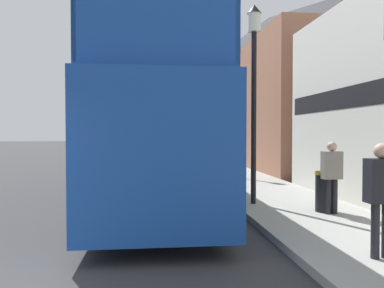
{
  "coord_description": "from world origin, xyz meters",
  "views": [
    {
      "loc": [
        2.84,
        -3.5,
        1.88
      ],
      "look_at": [
        3.82,
        4.93,
        1.65
      ],
      "focal_mm": 35.0,
      "sensor_mm": 36.0,
      "label": 1
    }
  ],
  "objects_px": {
    "lamp_post_nearest": "(254,68)",
    "pedestrian_nearest": "(381,189)",
    "tour_bus": "(155,135)",
    "pedestrian_second": "(332,170)",
    "parked_car_ahead_of_bus": "(170,158)",
    "lamp_post_second": "(211,92)",
    "litter_bin": "(326,190)"
  },
  "relations": [
    {
      "from": "lamp_post_second",
      "to": "litter_bin",
      "type": "distance_m",
      "value": 8.86
    },
    {
      "from": "litter_bin",
      "to": "parked_car_ahead_of_bus",
      "type": "bearing_deg",
      "value": 105.82
    },
    {
      "from": "parked_car_ahead_of_bus",
      "to": "pedestrian_nearest",
      "type": "height_order",
      "value": "pedestrian_nearest"
    },
    {
      "from": "lamp_post_nearest",
      "to": "parked_car_ahead_of_bus",
      "type": "bearing_deg",
      "value": 99.77
    },
    {
      "from": "parked_car_ahead_of_bus",
      "to": "pedestrian_second",
      "type": "bearing_deg",
      "value": -75.92
    },
    {
      "from": "pedestrian_second",
      "to": "lamp_post_second",
      "type": "height_order",
      "value": "lamp_post_second"
    },
    {
      "from": "tour_bus",
      "to": "lamp_post_nearest",
      "type": "bearing_deg",
      "value": -22.33
    },
    {
      "from": "pedestrian_second",
      "to": "lamp_post_nearest",
      "type": "xyz_separation_m",
      "value": [
        -1.35,
        1.37,
        2.43
      ]
    },
    {
      "from": "parked_car_ahead_of_bus",
      "to": "lamp_post_nearest",
      "type": "distance_m",
      "value": 9.61
    },
    {
      "from": "tour_bus",
      "to": "pedestrian_second",
      "type": "distance_m",
      "value": 4.52
    },
    {
      "from": "parked_car_ahead_of_bus",
      "to": "lamp_post_second",
      "type": "xyz_separation_m",
      "value": [
        1.67,
        -1.97,
        2.99
      ]
    },
    {
      "from": "pedestrian_nearest",
      "to": "lamp_post_second",
      "type": "height_order",
      "value": "lamp_post_second"
    },
    {
      "from": "tour_bus",
      "to": "pedestrian_second",
      "type": "relative_size",
      "value": 6.11
    },
    {
      "from": "parked_car_ahead_of_bus",
      "to": "lamp_post_second",
      "type": "relative_size",
      "value": 0.82
    },
    {
      "from": "pedestrian_nearest",
      "to": "lamp_post_nearest",
      "type": "xyz_separation_m",
      "value": [
        -0.62,
        4.2,
        2.4
      ]
    },
    {
      "from": "parked_car_ahead_of_bus",
      "to": "pedestrian_second",
      "type": "distance_m",
      "value": 10.83
    },
    {
      "from": "lamp_post_nearest",
      "to": "pedestrian_nearest",
      "type": "bearing_deg",
      "value": -81.57
    },
    {
      "from": "pedestrian_second",
      "to": "lamp_post_nearest",
      "type": "distance_m",
      "value": 3.1
    },
    {
      "from": "parked_car_ahead_of_bus",
      "to": "litter_bin",
      "type": "distance_m",
      "value": 10.59
    },
    {
      "from": "lamp_post_nearest",
      "to": "lamp_post_second",
      "type": "bearing_deg",
      "value": 89.1
    },
    {
      "from": "litter_bin",
      "to": "lamp_post_nearest",
      "type": "bearing_deg",
      "value": 139.46
    },
    {
      "from": "parked_car_ahead_of_bus",
      "to": "litter_bin",
      "type": "xyz_separation_m",
      "value": [
        2.89,
        -10.19,
        -0.07
      ]
    },
    {
      "from": "pedestrian_nearest",
      "to": "litter_bin",
      "type": "bearing_deg",
      "value": 77.06
    },
    {
      "from": "tour_bus",
      "to": "litter_bin",
      "type": "distance_m",
      "value": 4.48
    },
    {
      "from": "parked_car_ahead_of_bus",
      "to": "pedestrian_second",
      "type": "height_order",
      "value": "pedestrian_second"
    },
    {
      "from": "lamp_post_nearest",
      "to": "lamp_post_second",
      "type": "distance_m",
      "value": 7.09
    },
    {
      "from": "parked_car_ahead_of_bus",
      "to": "litter_bin",
      "type": "bearing_deg",
      "value": -75.69
    },
    {
      "from": "pedestrian_nearest",
      "to": "lamp_post_nearest",
      "type": "relative_size",
      "value": 0.33
    },
    {
      "from": "lamp_post_second",
      "to": "litter_bin",
      "type": "xyz_separation_m",
      "value": [
        1.22,
        -8.22,
        -3.06
      ]
    },
    {
      "from": "pedestrian_nearest",
      "to": "parked_car_ahead_of_bus",
      "type": "bearing_deg",
      "value": 99.35
    },
    {
      "from": "pedestrian_second",
      "to": "litter_bin",
      "type": "height_order",
      "value": "pedestrian_second"
    },
    {
      "from": "lamp_post_nearest",
      "to": "tour_bus",
      "type": "bearing_deg",
      "value": 157.17
    }
  ]
}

